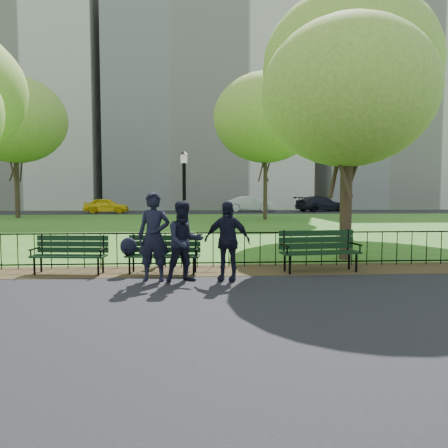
{
  "coord_description": "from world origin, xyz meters",
  "views": [
    {
      "loc": [
        0.11,
        -8.95,
        1.87
      ],
      "look_at": [
        0.84,
        1.5,
        1.14
      ],
      "focal_mm": 35.0,
      "sensor_mm": 36.0,
      "label": 1
    }
  ],
  "objects": [
    {
      "name": "ground",
      "position": [
        0.0,
        0.0,
        0.0
      ],
      "size": [
        120.0,
        120.0,
        0.0
      ],
      "primitive_type": "plane",
      "color": "#39631A"
    },
    {
      "name": "park_bench_main",
      "position": [
        -0.93,
        1.22,
        0.6
      ],
      "size": [
        1.87,
        0.73,
        0.97
      ],
      "rotation": [
        0.0,
        0.0,
        -0.13
      ],
      "color": "black",
      "rests_on": "ground"
    },
    {
      "name": "dirt_strip",
      "position": [
        0.0,
        1.5,
        0.01
      ],
      "size": [
        60.0,
        1.6,
        0.01
      ],
      "primitive_type": "cube",
      "color": "#312514",
      "rests_on": "ground"
    },
    {
      "name": "taxi",
      "position": [
        -8.15,
        33.23,
        0.73
      ],
      "size": [
        4.25,
        1.82,
        1.43
      ],
      "primitive_type": "imported",
      "rotation": [
        0.0,
        0.0,
        1.54
      ],
      "color": "yellow",
      "rests_on": "far_street"
    },
    {
      "name": "sedan_dark",
      "position": [
        13.24,
        35.36,
        0.81
      ],
      "size": [
        5.9,
        4.02,
        1.59
      ],
      "primitive_type": "imported",
      "rotation": [
        0.0,
        0.0,
        1.93
      ],
      "color": "black",
      "rests_on": "far_street"
    },
    {
      "name": "person_right",
      "position": [
        0.82,
        0.28,
        0.86
      ],
      "size": [
        1.08,
        0.71,
        1.71
      ],
      "primitive_type": "imported",
      "rotation": [
        0.0,
        0.0,
        -0.33
      ],
      "color": "black",
      "rests_on": "asphalt_path"
    },
    {
      "name": "lamppost",
      "position": [
        -0.17,
        4.27,
        1.71
      ],
      "size": [
        0.28,
        0.28,
        3.14
      ],
      "color": "black",
      "rests_on": "ground"
    },
    {
      "name": "park_bench_left_a",
      "position": [
        -2.76,
        1.37,
        0.55
      ],
      "size": [
        1.75,
        0.71,
        0.97
      ],
      "rotation": [
        0.0,
        0.0,
        -0.11
      ],
      "color": "black",
      "rests_on": "ground"
    },
    {
      "name": "sedan_silver",
      "position": [
        5.93,
        35.44,
        0.81
      ],
      "size": [
        5.02,
        2.23,
        1.6
      ],
      "primitive_type": "imported",
      "rotation": [
        0.0,
        0.0,
        1.46
      ],
      "color": "#B6B9BF",
      "rests_on": "far_street"
    },
    {
      "name": "tree_far_w",
      "position": [
        -13.47,
        25.83,
        7.5
      ],
      "size": [
        7.75,
        7.75,
        10.8
      ],
      "color": "#2D2116",
      "rests_on": "ground"
    },
    {
      "name": "park_bench_right_a",
      "position": [
        3.1,
        1.23,
        0.61
      ],
      "size": [
        1.94,
        0.77,
        1.07
      ],
      "rotation": [
        0.0,
        0.0,
        0.1
      ],
      "color": "black",
      "rests_on": "ground"
    },
    {
      "name": "far_street",
      "position": [
        0.0,
        35.0,
        0.01
      ],
      "size": [
        70.0,
        9.0,
        0.01
      ],
      "primitive_type": "cube",
      "color": "black",
      "rests_on": "ground"
    },
    {
      "name": "apartment_mid",
      "position": [
        2.0,
        48.0,
        15.0
      ],
      "size": [
        24.0,
        15.0,
        30.0
      ],
      "primitive_type": "cube",
      "color": "beige",
      "rests_on": "ground"
    },
    {
      "name": "asphalt_path",
      "position": [
        0.0,
        -3.4,
        0.01
      ],
      "size": [
        60.0,
        9.2,
        0.01
      ],
      "primitive_type": "cube",
      "color": "black",
      "rests_on": "ground"
    },
    {
      "name": "apartment_west",
      "position": [
        -22.0,
        48.0,
        13.0
      ],
      "size": [
        22.0,
        15.0,
        26.0
      ],
      "primitive_type": "cube",
      "color": "beige",
      "rests_on": "ground"
    },
    {
      "name": "person_mid",
      "position": [
        -0.08,
        0.19,
        0.87
      ],
      "size": [
        0.93,
        0.68,
        1.71
      ],
      "primitive_type": "imported",
      "rotation": [
        0.0,
        0.0,
        0.33
      ],
      "color": "black",
      "rests_on": "asphalt_path"
    },
    {
      "name": "person_left",
      "position": [
        -0.73,
        0.32,
        0.96
      ],
      "size": [
        0.75,
        0.55,
        1.89
      ],
      "primitive_type": "imported",
      "rotation": [
        0.0,
        0.0,
        -0.15
      ],
      "color": "black",
      "rests_on": "asphalt_path"
    },
    {
      "name": "tree_far_e",
      "position": [
        5.3,
        22.38,
        7.26
      ],
      "size": [
        7.5,
        7.5,
        10.45
      ],
      "color": "#2D2116",
      "rests_on": "ground"
    },
    {
      "name": "apartment_east",
      "position": [
        26.0,
        48.0,
        12.0
      ],
      "size": [
        20.0,
        15.0,
        24.0
      ],
      "primitive_type": "cube",
      "color": "beige",
      "rests_on": "ground"
    },
    {
      "name": "tree_near_e",
      "position": [
        4.43,
        3.15,
        4.66
      ],
      "size": [
        4.83,
        4.83,
        6.73
      ],
      "color": "#2D2116",
      "rests_on": "ground"
    },
    {
      "name": "iron_fence",
      "position": [
        0.0,
        2.0,
        0.5
      ],
      "size": [
        24.06,
        0.06,
        1.0
      ],
      "color": "black",
      "rests_on": "ground"
    },
    {
      "name": "tree_mid_e",
      "position": [
        6.96,
        10.11,
        7.37
      ],
      "size": [
        7.62,
        7.62,
        10.62
      ],
      "color": "#2D2116",
      "rests_on": "ground"
    }
  ]
}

